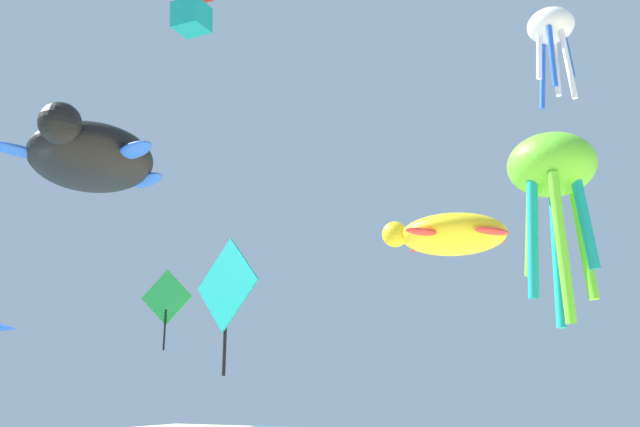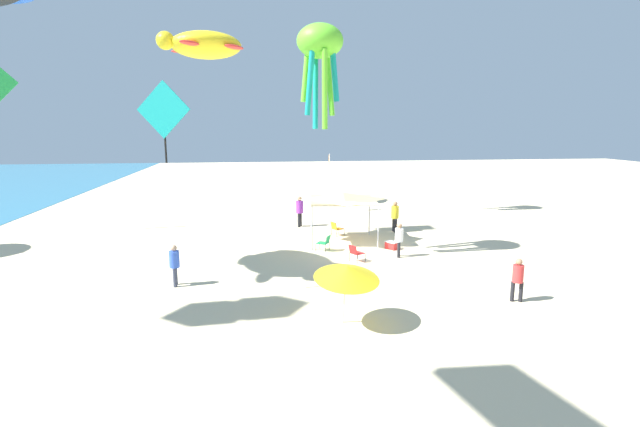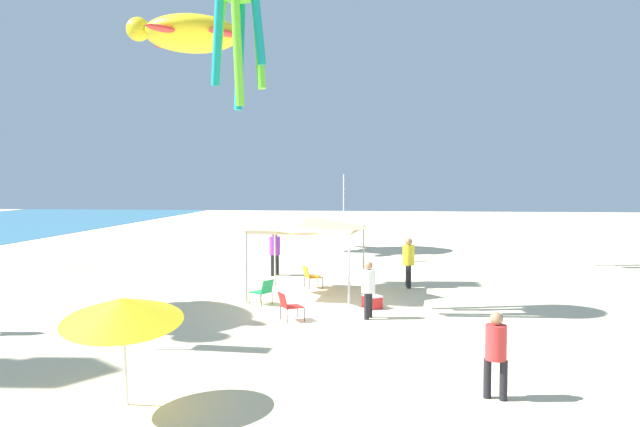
# 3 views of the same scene
# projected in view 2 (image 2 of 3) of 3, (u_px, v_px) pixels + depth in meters

# --- Properties ---
(ground) EXTENTS (120.00, 120.00, 0.10)m
(ground) POSITION_uv_depth(u_px,v_px,m) (374.00, 255.00, 23.09)
(ground) COLOR beige
(canopy_tent) EXTENTS (3.71, 3.75, 2.71)m
(canopy_tent) POSITION_uv_depth(u_px,v_px,m) (343.00, 197.00, 25.17)
(canopy_tent) COLOR #B7B7BC
(canopy_tent) RESTS_ON ground
(beach_umbrella) EXTENTS (2.11, 2.07, 2.18)m
(beach_umbrella) POSITION_uv_depth(u_px,v_px,m) (347.00, 272.00, 14.53)
(beach_umbrella) COLOR silver
(beach_umbrella) RESTS_ON ground
(folding_chair_right_of_tent) EXTENTS (0.76, 0.80, 0.82)m
(folding_chair_right_of_tent) POSITION_uv_depth(u_px,v_px,m) (356.00, 252.00, 21.76)
(folding_chair_right_of_tent) COLOR black
(folding_chair_right_of_tent) RESTS_ON ground
(folding_chair_facing_ocean) EXTENTS (0.76, 0.80, 0.82)m
(folding_chair_facing_ocean) POSITION_uv_depth(u_px,v_px,m) (325.00, 242.00, 23.65)
(folding_chair_facing_ocean) COLOR black
(folding_chair_facing_ocean) RESTS_ON ground
(folding_chair_near_cooler) EXTENTS (0.74, 0.79, 0.82)m
(folding_chair_near_cooler) POSITION_uv_depth(u_px,v_px,m) (336.00, 228.00, 26.90)
(folding_chair_near_cooler) COLOR black
(folding_chair_near_cooler) RESTS_ON ground
(cooler_box) EXTENTS (0.74, 0.69, 0.40)m
(cooler_box) POSITION_uv_depth(u_px,v_px,m) (392.00, 245.00, 24.07)
(cooler_box) COLOR red
(cooler_box) RESTS_ON ground
(banner_flag) EXTENTS (0.36, 0.06, 4.25)m
(banner_flag) POSITION_uv_depth(u_px,v_px,m) (329.00, 178.00, 33.75)
(banner_flag) COLOR silver
(banner_flag) RESTS_ON ground
(person_beachcomber) EXTENTS (0.49, 0.44, 1.84)m
(person_beachcomber) POSITION_uv_depth(u_px,v_px,m) (395.00, 214.00, 27.72)
(person_beachcomber) COLOR black
(person_beachcomber) RESTS_ON ground
(person_far_stroller) EXTENTS (0.38, 0.41, 1.60)m
(person_far_stroller) POSITION_uv_depth(u_px,v_px,m) (518.00, 276.00, 16.77)
(person_far_stroller) COLOR black
(person_far_stroller) RESTS_ON ground
(person_by_tent) EXTENTS (0.44, 0.39, 1.66)m
(person_by_tent) POSITION_uv_depth(u_px,v_px,m) (174.00, 262.00, 18.42)
(person_by_tent) COLOR #33384C
(person_by_tent) RESTS_ON ground
(person_kite_handler) EXTENTS (0.48, 0.45, 1.90)m
(person_kite_handler) POSITION_uv_depth(u_px,v_px,m) (300.00, 209.00, 29.25)
(person_kite_handler) COLOR black
(person_kite_handler) RESTS_ON ground
(person_near_umbrella) EXTENTS (0.43, 0.39, 1.65)m
(person_near_umbrella) POSITION_uv_depth(u_px,v_px,m) (399.00, 237.00, 22.50)
(person_near_umbrella) COLOR black
(person_near_umbrella) RESTS_ON ground
(kite_diamond_teal) EXTENTS (0.63, 1.85, 2.76)m
(kite_diamond_teal) POSITION_uv_depth(u_px,v_px,m) (163.00, 113.00, 15.83)
(kite_diamond_teal) COLOR teal
(kite_octopus_lime) EXTENTS (2.05, 2.05, 4.54)m
(kite_octopus_lime) POSITION_uv_depth(u_px,v_px,m) (320.00, 47.00, 20.61)
(kite_octopus_lime) COLOR #66D82D
(kite_turtle_yellow) EXTENTS (5.89, 6.40, 2.14)m
(kite_turtle_yellow) POSITION_uv_depth(u_px,v_px,m) (204.00, 45.00, 34.23)
(kite_turtle_yellow) COLOR yellow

